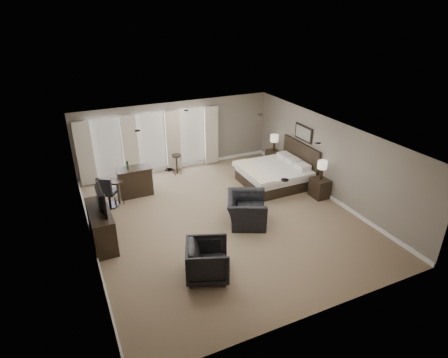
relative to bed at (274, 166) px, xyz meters
name	(u,v)px	position (x,y,z in m)	size (l,w,h in m)	color
room	(224,179)	(-2.58, -1.39, 0.60)	(7.60, 8.60, 2.64)	#78654C
window_bay	(152,143)	(-3.58, 2.72, 0.50)	(5.25, 0.20, 2.30)	silver
bed	(274,166)	(0.00, 0.00, 0.00)	(2.19, 2.09, 1.40)	silver
nightstand_near	(320,188)	(0.89, -1.45, -0.38)	(0.48, 0.59, 0.64)	black
nightstand_far	(273,158)	(0.89, 1.45, -0.39)	(0.46, 0.56, 0.61)	black
lamp_near	(322,170)	(0.89, -1.45, 0.26)	(0.31, 0.31, 0.64)	beige
lamp_far	(274,143)	(0.89, 1.45, 0.24)	(0.32, 0.32, 0.66)	beige
wall_art	(303,133)	(1.12, 0.00, 1.05)	(0.04, 0.96, 0.56)	slate
dresser	(101,226)	(-6.03, -1.12, -0.20)	(0.55, 1.70, 0.99)	black
tv	(98,208)	(-6.03, -1.12, 0.36)	(1.15, 0.66, 0.15)	black
armchair_near	(246,205)	(-2.06, -1.84, -0.14)	(1.29, 0.84, 1.12)	black
armchair_far	(208,259)	(-4.01, -3.60, -0.20)	(0.97, 0.91, 1.00)	black
bar_counter	(135,181)	(-4.60, 1.25, -0.21)	(1.12, 0.58, 0.98)	black
bar_stool_left	(118,192)	(-5.24, 0.87, -0.30)	(0.38, 0.38, 0.80)	black
bar_stool_right	(177,164)	(-2.81, 2.29, -0.31)	(0.36, 0.36, 0.77)	black
desk_chair	(108,191)	(-5.53, 0.82, -0.17)	(0.54, 0.54, 1.06)	black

